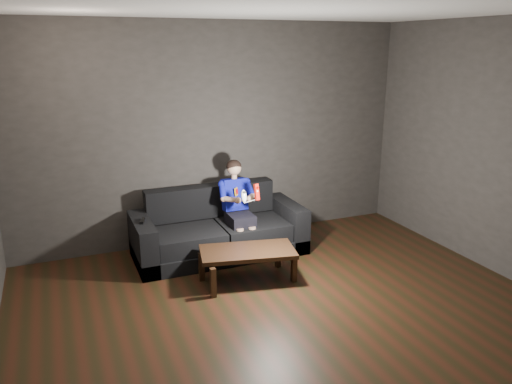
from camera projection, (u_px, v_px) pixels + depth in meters
name	position (u px, v px, depth m)	size (l,w,h in m)	color
floor	(308.00, 335.00, 4.31)	(5.00, 5.00, 0.00)	black
back_wall	(215.00, 134.00, 6.14)	(5.00, 0.04, 2.70)	#33302D
ceiling	(320.00, 2.00, 3.54)	(5.00, 5.00, 0.02)	white
sofa	(218.00, 233.00, 5.94)	(1.99, 0.86, 0.77)	black
child	(237.00, 200.00, 5.86)	(0.42, 0.52, 1.04)	black
wii_remote_red	(257.00, 192.00, 5.48)	(0.05, 0.07, 0.19)	red
nunchuk_white	(244.00, 196.00, 5.44)	(0.06, 0.09, 0.15)	white
wii_remote_black	(142.00, 221.00, 5.46)	(0.08, 0.16, 0.03)	black
coffee_table	(248.00, 254.00, 5.21)	(1.06, 0.68, 0.36)	black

